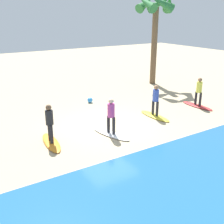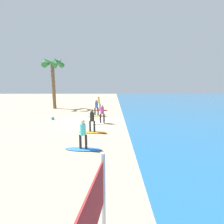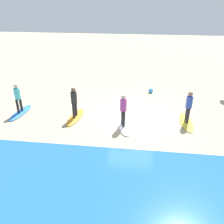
# 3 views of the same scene
# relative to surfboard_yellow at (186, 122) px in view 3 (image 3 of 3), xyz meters

# --- Properties ---
(ground_plane) EXTENTS (60.00, 60.00, 0.00)m
(ground_plane) POSITION_rel_surfboard_yellow_xyz_m (2.82, -0.21, -0.04)
(ground_plane) COLOR tan
(surfboard_yellow) EXTENTS (0.63, 2.12, 0.09)m
(surfboard_yellow) POSITION_rel_surfboard_yellow_xyz_m (0.00, 0.00, 0.00)
(surfboard_yellow) COLOR yellow
(surfboard_yellow) RESTS_ON ground
(surfer_yellow) EXTENTS (0.32, 0.46, 1.64)m
(surfer_yellow) POSITION_rel_surfboard_yellow_xyz_m (0.00, 0.00, 0.99)
(surfer_yellow) COLOR #232328
(surfer_yellow) RESTS_ON surfboard_yellow
(surfboard_white) EXTENTS (1.11, 2.17, 0.09)m
(surfboard_white) POSITION_rel_surfboard_yellow_xyz_m (3.21, 0.76, 0.00)
(surfboard_white) COLOR white
(surfboard_white) RESTS_ON ground
(surfer_white) EXTENTS (0.32, 0.45, 1.64)m
(surfer_white) POSITION_rel_surfboard_yellow_xyz_m (3.21, 0.76, 0.99)
(surfer_white) COLOR #232328
(surfer_white) RESTS_ON surfboard_white
(surfboard_orange) EXTENTS (0.79, 2.15, 0.09)m
(surfboard_orange) POSITION_rel_surfboard_yellow_xyz_m (5.83, 0.17, 0.00)
(surfboard_orange) COLOR orange
(surfboard_orange) RESTS_ON ground
(surfer_orange) EXTENTS (0.32, 0.46, 1.64)m
(surfer_orange) POSITION_rel_surfboard_yellow_xyz_m (5.83, 0.17, 0.99)
(surfer_orange) COLOR #232328
(surfer_orange) RESTS_ON surfboard_orange
(surfboard_blue) EXTENTS (0.75, 2.14, 0.09)m
(surfboard_blue) POSITION_rel_surfboard_yellow_xyz_m (9.00, 0.02, 0.00)
(surfboard_blue) COLOR blue
(surfboard_blue) RESTS_ON ground
(surfer_blue) EXTENTS (0.32, 0.46, 1.64)m
(surfer_blue) POSITION_rel_surfboard_yellow_xyz_m (9.00, 0.02, 0.99)
(surfer_blue) COLOR #232328
(surfer_blue) RESTS_ON surfboard_blue
(beach_ball) EXTENTS (0.32, 0.32, 0.32)m
(beach_ball) POSITION_rel_surfboard_yellow_xyz_m (1.75, -4.05, 0.12)
(beach_ball) COLOR #338CE5
(beach_ball) RESTS_ON ground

